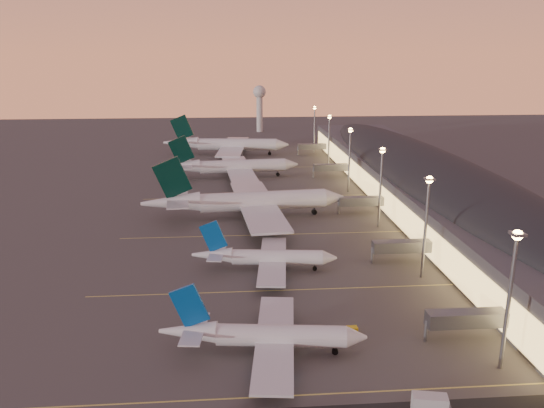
% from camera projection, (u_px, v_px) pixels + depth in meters
% --- Properties ---
extents(ground, '(700.00, 700.00, 0.00)m').
position_uv_depth(ground, '(278.00, 282.00, 129.80)').
color(ground, '#44413E').
extents(airliner_narrow_south, '(38.72, 34.80, 13.82)m').
position_uv_depth(airliner_narrow_south, '(263.00, 336.00, 97.94)').
color(airliner_narrow_south, silver).
rests_on(airliner_narrow_south, ground).
extents(airliner_narrow_north, '(37.45, 33.63, 13.37)m').
position_uv_depth(airliner_narrow_north, '(265.00, 257.00, 135.84)').
color(airliner_narrow_north, silver).
rests_on(airliner_narrow_north, ground).
extents(airliner_wide_near, '(68.98, 63.11, 22.06)m').
position_uv_depth(airliner_wide_near, '(246.00, 202.00, 178.59)').
color(airliner_wide_near, silver).
rests_on(airliner_wide_near, ground).
extents(airliner_wide_mid, '(61.85, 56.57, 19.78)m').
position_uv_depth(airliner_wide_mid, '(231.00, 167.00, 236.86)').
color(airliner_wide_mid, silver).
rests_on(airliner_wide_mid, ground).
extents(airliner_wide_far, '(69.14, 63.34, 22.11)m').
position_uv_depth(airliner_wide_far, '(226.00, 145.00, 290.91)').
color(airliner_wide_far, silver).
rests_on(airliner_wide_far, ground).
extents(terminal_building, '(56.35, 255.00, 17.46)m').
position_uv_depth(terminal_building, '(423.00, 177.00, 201.54)').
color(terminal_building, '#46464B').
rests_on(terminal_building, ground).
extents(light_masts, '(2.20, 217.20, 25.90)m').
position_uv_depth(light_masts, '(362.00, 159.00, 190.03)').
color(light_masts, gray).
rests_on(light_masts, ground).
extents(radar_tower, '(9.00, 9.00, 32.50)m').
position_uv_depth(radar_tower, '(260.00, 101.00, 373.90)').
color(radar_tower, silver).
rests_on(radar_tower, ground).
extents(lane_markings, '(90.00, 180.36, 0.00)m').
position_uv_depth(lane_markings, '(267.00, 230.00, 168.15)').
color(lane_markings, '#D8C659').
rests_on(lane_markings, ground).
extents(baggage_tug_a, '(3.40, 1.71, 0.97)m').
position_uv_depth(baggage_tug_a, '(340.00, 337.00, 103.71)').
color(baggage_tug_a, yellow).
rests_on(baggage_tug_a, ground).
extents(baggage_tug_b, '(3.44, 1.63, 1.01)m').
position_uv_depth(baggage_tug_b, '(350.00, 329.00, 106.35)').
color(baggage_tug_b, yellow).
rests_on(baggage_tug_b, ground).
extents(catering_truck_a, '(6.18, 3.36, 3.29)m').
position_uv_depth(catering_truck_a, '(432.00, 406.00, 81.64)').
color(catering_truck_a, silver).
rests_on(catering_truck_a, ground).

